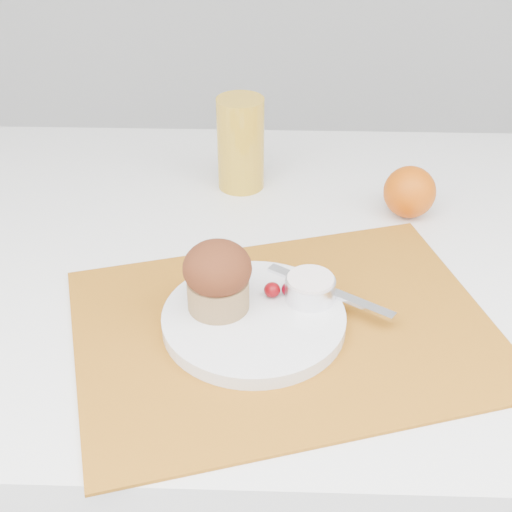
{
  "coord_description": "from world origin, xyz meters",
  "views": [
    {
      "loc": [
        -0.08,
        -0.77,
        1.31
      ],
      "look_at": [
        -0.1,
        -0.04,
        0.8
      ],
      "focal_mm": 50.0,
      "sensor_mm": 36.0,
      "label": 1
    }
  ],
  "objects_px": {
    "orange": "(410,192)",
    "plate": "(254,319)",
    "juice_glass": "(241,144)",
    "muffin": "(218,277)",
    "table": "(318,435)"
  },
  "relations": [
    {
      "from": "orange",
      "to": "muffin",
      "type": "height_order",
      "value": "muffin"
    },
    {
      "from": "plate",
      "to": "orange",
      "type": "height_order",
      "value": "orange"
    },
    {
      "from": "juice_glass",
      "to": "muffin",
      "type": "relative_size",
      "value": 1.67
    },
    {
      "from": "orange",
      "to": "muffin",
      "type": "bearing_deg",
      "value": -135.62
    },
    {
      "from": "table",
      "to": "orange",
      "type": "xyz_separation_m",
      "value": [
        0.12,
        0.1,
        0.41
      ]
    },
    {
      "from": "muffin",
      "to": "juice_glass",
      "type": "bearing_deg",
      "value": 88.33
    },
    {
      "from": "table",
      "to": "plate",
      "type": "xyz_separation_m",
      "value": [
        -0.1,
        -0.17,
        0.39
      ]
    },
    {
      "from": "plate",
      "to": "muffin",
      "type": "relative_size",
      "value": 2.49
    },
    {
      "from": "orange",
      "to": "juice_glass",
      "type": "xyz_separation_m",
      "value": [
        -0.25,
        0.08,
        0.03
      ]
    },
    {
      "from": "table",
      "to": "juice_glass",
      "type": "relative_size",
      "value": 8.16
    },
    {
      "from": "plate",
      "to": "muffin",
      "type": "distance_m",
      "value": 0.07
    },
    {
      "from": "plate",
      "to": "juice_glass",
      "type": "height_order",
      "value": "juice_glass"
    },
    {
      "from": "table",
      "to": "muffin",
      "type": "height_order",
      "value": "muffin"
    },
    {
      "from": "plate",
      "to": "juice_glass",
      "type": "distance_m",
      "value": 0.36
    },
    {
      "from": "orange",
      "to": "plate",
      "type": "bearing_deg",
      "value": -129.15
    }
  ]
}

